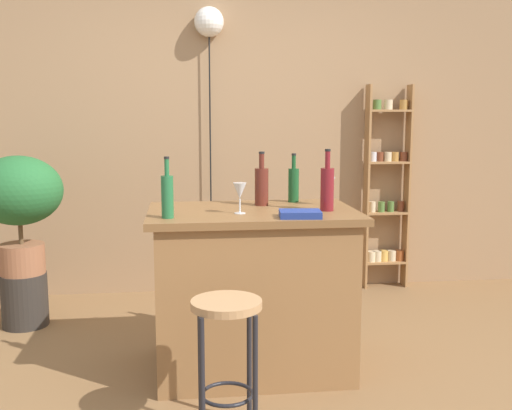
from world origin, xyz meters
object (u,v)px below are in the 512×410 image
potted_plant (19,198)px  bottle_spirits_clear (294,184)px  spice_shelf (387,191)px  bottle_sauce_amber (262,185)px  pendant_globe_light (209,25)px  wine_glass_left (329,185)px  bar_stool (227,337)px  wine_glass_center (240,192)px  bottle_wine_red (327,188)px  bottle_soda_blue (167,195)px  plant_stool (25,300)px  cookbook (300,214)px

potted_plant → bottle_spirits_clear: size_ratio=2.75×
spice_shelf → bottle_spirits_clear: size_ratio=5.76×
bottle_sauce_amber → pendant_globe_light: pendant_globe_light is taller
wine_glass_left → pendant_globe_light: pendant_globe_light is taller
bar_stool → wine_glass_center: bearing=79.0°
bottle_sauce_amber → bar_stool: bearing=-107.0°
bottle_wine_red → bottle_soda_blue: bottle_wine_red is taller
bottle_spirits_clear → wine_glass_left: bearing=-41.3°
plant_stool → cookbook: bearing=-34.7°
bar_stool → bottle_soda_blue: 0.81m
plant_stool → bottle_soda_blue: bottle_soda_blue is taller
potted_plant → bottle_sauce_amber: size_ratio=2.59×
spice_shelf → cookbook: size_ratio=8.00×
plant_stool → bottle_spirits_clear: (1.75, -0.61, 0.84)m
potted_plant → spice_shelf: bearing=12.8°
potted_plant → cookbook: potted_plant is taller
bar_stool → bottle_sauce_amber: (0.27, 0.89, 0.56)m
bottle_spirits_clear → cookbook: bottle_spirits_clear is taller
bottle_sauce_amber → wine_glass_center: bottle_sauce_amber is taller
spice_shelf → wine_glass_left: (-0.84, -1.40, 0.22)m
bottle_wine_red → wine_glass_center: bearing=-175.4°
wine_glass_left → potted_plant: bearing=158.2°
bottle_sauce_amber → cookbook: bottle_sauce_amber is taller
potted_plant → wine_glass_center: size_ratio=4.89×
spice_shelf → plant_stool: 2.90m
spice_shelf → plant_stool: spice_shelf is taller
spice_shelf → cookbook: 2.10m
bottle_soda_blue → bar_stool: bearing=-63.6°
bottle_sauce_amber → bottle_spirits_clear: bottle_sauce_amber is taller
bottle_wine_red → cookbook: size_ratio=1.60×
bottle_soda_blue → bottle_spirits_clear: bearing=33.5°
bottle_spirits_clear → cookbook: 0.56m
bar_stool → spice_shelf: size_ratio=0.38×
bottle_wine_red → wine_glass_left: bottle_wine_red is taller
bottle_wine_red → bar_stool: bearing=-132.6°
bottle_spirits_clear → bottle_wine_red: 0.37m
bottle_wine_red → bottle_soda_blue: bearing=-171.1°
bottle_wine_red → bottle_spirits_clear: bearing=108.6°
potted_plant → bottle_soda_blue: size_ratio=2.57×
bottle_spirits_clear → cookbook: bearing=-97.0°
wine_glass_center → potted_plant: bearing=144.1°
bottle_spirits_clear → bottle_wine_red: bottle_wine_red is taller
spice_shelf → potted_plant: bearing=-167.2°
potted_plant → bottle_wine_red: (1.87, -0.97, 0.16)m
bottle_sauce_amber → plant_stool: bearing=154.8°
bottle_spirits_clear → spice_shelf: bearing=50.6°
bottle_wine_red → wine_glass_center: 0.48m
bottle_spirits_clear → bottle_soda_blue: 0.88m
bottle_sauce_amber → bottle_wine_red: bottle_wine_red is taller
potted_plant → wine_glass_left: (1.93, -0.77, 0.15)m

